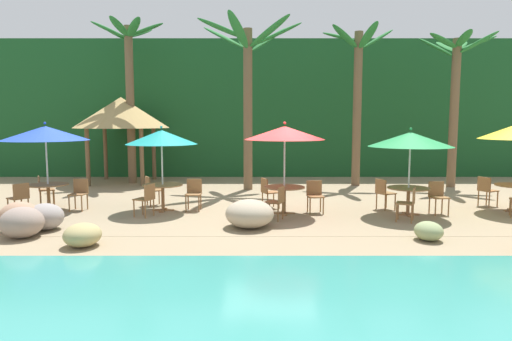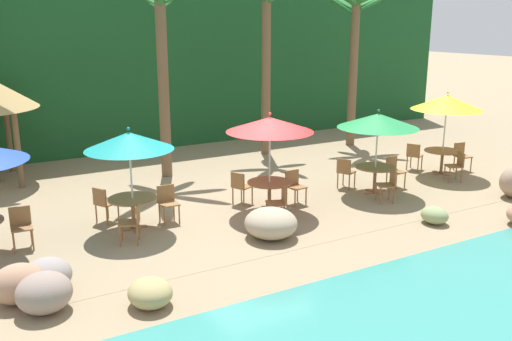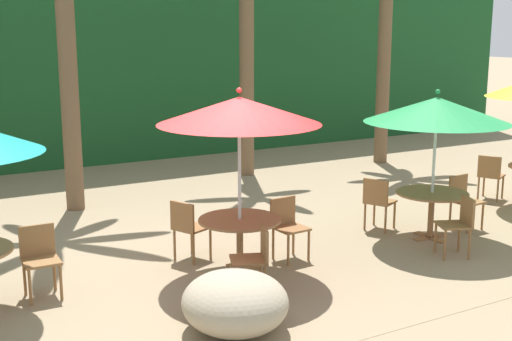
% 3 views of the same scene
% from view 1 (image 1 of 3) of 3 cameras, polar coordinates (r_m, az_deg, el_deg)
% --- Properties ---
extents(ground_plane, '(120.00, 120.00, 0.00)m').
position_cam_1_polar(ground_plane, '(12.51, 1.39, -5.26)').
color(ground_plane, '#937F60').
extents(terrace_deck, '(18.00, 5.20, 0.01)m').
position_cam_1_polar(terrace_deck, '(12.51, 1.39, -5.24)').
color(terrace_deck, '#937F60').
rests_on(terrace_deck, ground).
extents(foliage_backdrop, '(28.00, 2.40, 6.00)m').
position_cam_1_polar(foliage_backdrop, '(21.26, 0.73, 7.65)').
color(foliage_backdrop, '#194C23').
rests_on(foliage_backdrop, ground).
extents(rock_seawall, '(14.46, 3.23, 0.87)m').
position_cam_1_polar(rock_seawall, '(10.15, 11.75, -6.19)').
color(rock_seawall, gray).
rests_on(rock_seawall, ground).
extents(umbrella_blue, '(2.32, 2.32, 2.47)m').
position_cam_1_polar(umbrella_blue, '(13.83, -25.06, 4.24)').
color(umbrella_blue, silver).
rests_on(umbrella_blue, ground).
extents(dining_table_blue, '(1.10, 1.10, 0.74)m').
position_cam_1_polar(dining_table_blue, '(13.95, -24.76, -2.07)').
color(dining_table_blue, olive).
rests_on(dining_table_blue, ground).
extents(chair_blue_seaward, '(0.45, 0.46, 0.87)m').
position_cam_1_polar(chair_blue_seaward, '(13.67, -21.43, -2.52)').
color(chair_blue_seaward, olive).
rests_on(chair_blue_seaward, ground).
extents(chair_blue_inland, '(0.57, 0.57, 0.87)m').
position_cam_1_polar(chair_blue_inland, '(14.81, -25.27, -2.04)').
color(chair_blue_inland, olive).
rests_on(chair_blue_inland, ground).
extents(chair_blue_left, '(0.59, 0.59, 0.87)m').
position_cam_1_polar(chair_blue_left, '(13.49, -27.69, -2.92)').
color(chair_blue_left, olive).
rests_on(chair_blue_left, ground).
extents(umbrella_teal, '(1.96, 1.96, 2.36)m').
position_cam_1_polar(umbrella_teal, '(12.76, -11.95, 4.09)').
color(umbrella_teal, silver).
rests_on(umbrella_teal, ground).
extents(dining_table_teal, '(1.10, 1.10, 0.74)m').
position_cam_1_polar(dining_table_teal, '(12.89, -11.81, -2.27)').
color(dining_table_teal, olive).
rests_on(dining_table_teal, ground).
extents(chair_teal_seaward, '(0.43, 0.44, 0.87)m').
position_cam_1_polar(chair_teal_seaward, '(12.83, -8.00, -2.70)').
color(chair_teal_seaward, olive).
rests_on(chair_teal_seaward, ground).
extents(chair_teal_inland, '(0.57, 0.57, 0.87)m').
position_cam_1_polar(chair_teal_inland, '(13.69, -13.15, -2.23)').
color(chair_teal_inland, olive).
rests_on(chair_teal_inland, ground).
extents(chair_teal_left, '(0.56, 0.56, 0.87)m').
position_cam_1_polar(chair_teal_left, '(12.18, -13.75, -3.30)').
color(chair_teal_left, olive).
rests_on(chair_teal_left, ground).
extents(umbrella_red, '(2.13, 2.13, 2.47)m').
position_cam_1_polar(umbrella_red, '(12.10, 3.37, 4.71)').
color(umbrella_red, silver).
rests_on(umbrella_red, ground).
extents(dining_table_red, '(1.10, 1.10, 0.74)m').
position_cam_1_polar(dining_table_red, '(12.24, 3.32, -2.60)').
color(dining_table_red, olive).
rests_on(dining_table_red, ground).
extents(chair_red_seaward, '(0.45, 0.46, 0.87)m').
position_cam_1_polar(chair_red_seaward, '(12.49, 7.14, -2.93)').
color(chair_red_seaward, olive).
rests_on(chair_red_seaward, ground).
extents(chair_red_inland, '(0.56, 0.56, 0.87)m').
position_cam_1_polar(chair_red_inland, '(12.97, 1.26, -2.54)').
color(chair_red_inland, olive).
rests_on(chair_red_inland, ground).
extents(chair_red_left, '(0.55, 0.55, 0.87)m').
position_cam_1_polar(chair_red_left, '(11.43, 2.43, -3.75)').
color(chair_red_left, olive).
rests_on(chair_red_left, ground).
extents(umbrella_green, '(2.18, 2.18, 2.32)m').
position_cam_1_polar(umbrella_green, '(12.58, 18.51, 3.71)').
color(umbrella_green, silver).
rests_on(umbrella_green, ground).
extents(dining_table_green, '(1.10, 1.10, 0.74)m').
position_cam_1_polar(dining_table_green, '(12.71, 18.29, -2.58)').
color(dining_table_green, olive).
rests_on(dining_table_green, ground).
extents(chair_green_seaward, '(0.45, 0.46, 0.87)m').
position_cam_1_polar(chair_green_seaward, '(13.16, 21.53, -2.86)').
color(chair_green_seaward, olive).
rests_on(chair_green_seaward, ground).
extents(chair_green_inland, '(0.57, 0.56, 0.87)m').
position_cam_1_polar(chair_green_inland, '(13.28, 15.43, -2.56)').
color(chair_green_inland, olive).
rests_on(chair_green_inland, ground).
extents(chair_green_left, '(0.56, 0.56, 0.87)m').
position_cam_1_polar(chair_green_left, '(11.88, 18.35, -3.68)').
color(chair_green_left, olive).
rests_on(chair_green_left, ground).
extents(chair_yellow_inland, '(0.57, 0.57, 0.87)m').
position_cam_1_polar(chair_yellow_inland, '(14.86, 26.61, -2.08)').
color(chair_yellow_inland, olive).
rests_on(chair_yellow_inland, ground).
extents(palm_tree_nearest, '(2.80, 2.79, 6.28)m').
position_cam_1_polar(palm_tree_nearest, '(18.86, -15.80, 11.36)').
color(palm_tree_nearest, brown).
rests_on(palm_tree_nearest, ground).
extents(palm_tree_second, '(3.67, 3.74, 5.99)m').
position_cam_1_polar(palm_tree_second, '(16.47, -1.19, 12.15)').
color(palm_tree_second, brown).
rests_on(palm_tree_second, ground).
extents(palm_tree_third, '(2.75, 2.81, 5.95)m').
position_cam_1_polar(palm_tree_third, '(17.90, 12.33, 10.39)').
color(palm_tree_third, brown).
rests_on(palm_tree_third, ground).
extents(palm_tree_fourth, '(2.79, 2.89, 5.63)m').
position_cam_1_polar(palm_tree_fourth, '(18.64, 23.45, 9.97)').
color(palm_tree_fourth, brown).
rests_on(palm_tree_fourth, ground).
extents(palapa_hut, '(3.74, 3.74, 3.41)m').
position_cam_1_polar(palapa_hut, '(19.02, -16.72, 6.89)').
color(palapa_hut, brown).
rests_on(palapa_hut, ground).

